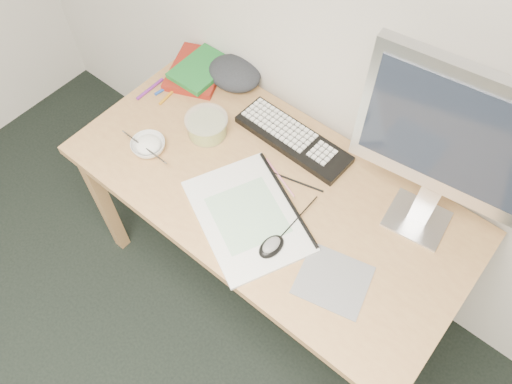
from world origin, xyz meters
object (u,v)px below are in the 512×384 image
at_px(sketchpad, 248,216).
at_px(monitor, 457,143).
at_px(keyboard, 293,139).
at_px(desk, 269,200).
at_px(rice_bowl, 148,146).

bearing_deg(sketchpad, monitor, 63.70).
relative_size(sketchpad, monitor, 0.67).
bearing_deg(monitor, keyboard, 172.17).
bearing_deg(desk, rice_bowl, -161.60).
relative_size(keyboard, monitor, 0.70).
relative_size(desk, sketchpad, 3.28).
relative_size(keyboard, rice_bowl, 3.60).
xyz_separation_m(desk, monitor, (0.45, 0.21, 0.48)).
distance_m(desk, sketchpad, 0.16).
distance_m(desk, rice_bowl, 0.47).
height_order(keyboard, rice_bowl, rice_bowl).
xyz_separation_m(desk, rice_bowl, (-0.44, -0.15, 0.10)).
bearing_deg(monitor, rice_bowl, -165.55).
height_order(desk, keyboard, keyboard).
relative_size(desk, keyboard, 3.15).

